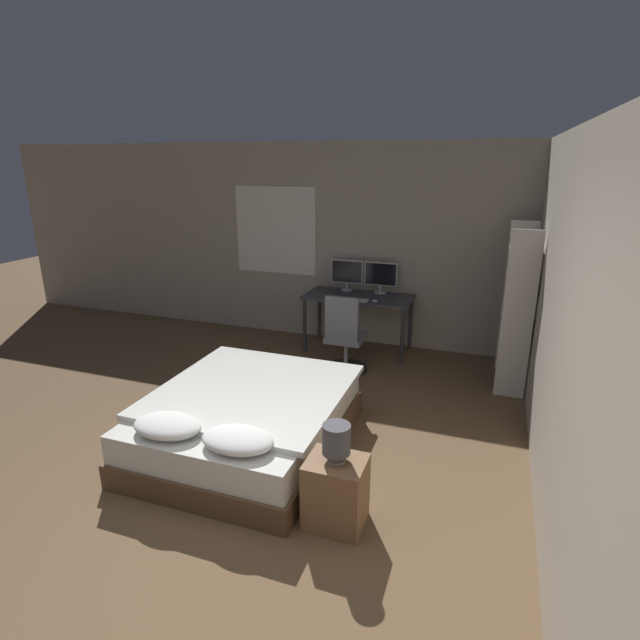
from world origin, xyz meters
name	(u,v)px	position (x,y,z in m)	size (l,w,h in m)	color
ground_plane	(206,562)	(0.00, 0.00, 0.00)	(20.00, 20.00, 0.00)	brown
wall_back	(372,247)	(-0.02, 4.34, 1.35)	(12.00, 0.08, 2.70)	#9E9384
wall_side_right	(562,327)	(2.04, 1.50, 1.35)	(0.06, 12.00, 2.70)	#9E9384
bed	(248,420)	(-0.38, 1.33, 0.26)	(1.61, 1.95, 0.59)	brown
nightstand	(336,492)	(0.67, 0.63, 0.25)	(0.41, 0.35, 0.51)	brown
bedside_lamp	(336,440)	(0.67, 0.63, 0.67)	(0.19, 0.19, 0.28)	gray
desk	(358,303)	(-0.09, 3.94, 0.67)	(1.40, 0.67, 0.76)	#38383D
monitor_left	(347,273)	(-0.32, 4.17, 1.00)	(0.44, 0.16, 0.42)	#B7B7BC
monitor_right	(381,276)	(0.15, 4.17, 1.00)	(0.44, 0.16, 0.42)	#B7B7BC
keyboard	(354,300)	(-0.09, 3.71, 0.77)	(0.37, 0.13, 0.02)	#B7B7BC
computer_mouse	(375,301)	(0.19, 3.71, 0.78)	(0.07, 0.05, 0.04)	#B7B7BC
office_chair	(345,342)	(-0.05, 3.20, 0.38)	(0.52, 0.52, 0.98)	black
bookshelf	(518,302)	(1.84, 3.47, 0.99)	(0.31, 0.81, 1.81)	beige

